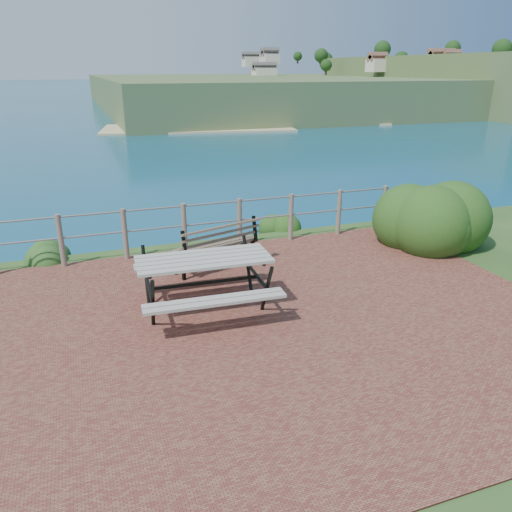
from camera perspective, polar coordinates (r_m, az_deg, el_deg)
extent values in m
cube|color=brown|center=(7.20, -2.36, -8.36)|extent=(10.00, 7.00, 0.12)
plane|color=#135A73|center=(206.06, -20.29, 18.54)|extent=(1200.00, 1200.00, 0.00)
cylinder|color=#6B5B4C|center=(9.84, -21.39, 1.63)|extent=(0.10, 0.10, 1.00)
cylinder|color=#6B5B4C|center=(9.85, -14.74, 2.43)|extent=(0.10, 0.10, 1.00)
cylinder|color=#6B5B4C|center=(10.00, -8.19, 3.18)|extent=(0.10, 0.10, 1.00)
cylinder|color=#6B5B4C|center=(10.28, -1.90, 3.86)|extent=(0.10, 0.10, 1.00)
cylinder|color=#6B5B4C|center=(10.67, 4.00, 4.46)|extent=(0.10, 0.10, 1.00)
cylinder|color=#6B5B4C|center=(11.16, 9.45, 4.97)|extent=(0.10, 0.10, 1.00)
cylinder|color=#6B5B4C|center=(11.75, 14.39, 5.39)|extent=(0.10, 0.10, 1.00)
cylinder|color=slate|center=(9.88, -8.32, 5.67)|extent=(9.40, 0.04, 0.04)
cylinder|color=slate|center=(9.99, -8.21, 3.45)|extent=(9.40, 0.04, 0.04)
cube|color=#415F2F|center=(258.60, 14.29, 18.01)|extent=(260.00, 180.00, 12.00)
cube|color=beige|center=(186.50, 26.21, 13.99)|extent=(209.53, 114.73, 0.50)
cube|color=#9F998F|center=(7.45, -6.01, -0.36)|extent=(2.02, 0.91, 0.04)
cube|color=#9F998F|center=(7.57, -5.92, -2.69)|extent=(1.99, 0.39, 0.04)
cube|color=#9F998F|center=(7.57, -5.92, -2.69)|extent=(1.99, 0.39, 0.04)
cylinder|color=black|center=(7.59, -5.90, -3.07)|extent=(1.70, 0.14, 0.05)
cube|color=brown|center=(9.14, -4.74, 1.28)|extent=(1.67, 0.87, 0.04)
cube|color=brown|center=(9.05, -4.79, 2.97)|extent=(1.58, 0.60, 0.37)
cube|color=black|center=(9.22, -4.70, -0.03)|extent=(0.07, 0.07, 0.45)
cube|color=black|center=(9.22, -4.70, -0.03)|extent=(0.07, 0.07, 0.45)
cube|color=black|center=(9.22, -4.70, -0.03)|extent=(0.07, 0.07, 0.45)
cube|color=black|center=(9.22, -4.70, -0.03)|extent=(0.07, 0.07, 0.45)
ellipsoid|color=#1D4816|center=(11.00, 19.76, 0.92)|extent=(1.58, 1.58, 2.24)
ellipsoid|color=#1D4816|center=(11.97, 16.34, 2.87)|extent=(1.16, 1.16, 1.65)
ellipsoid|color=#1E4C1C|center=(10.59, -23.17, -0.31)|extent=(0.82, 0.82, 0.58)
ellipsoid|color=#1D4816|center=(11.71, 2.93, 3.30)|extent=(0.78, 0.78, 0.52)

